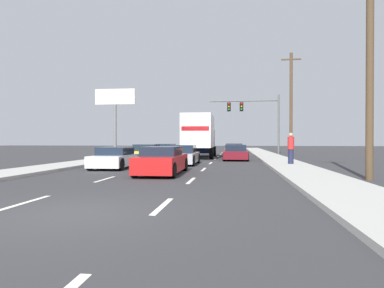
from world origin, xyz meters
TOP-DOWN VIEW (x-y plane):
  - ground_plane at (0.00, 25.00)m, footprint 140.00×140.00m
  - sidewalk_right at (6.47, 20.00)m, footprint 2.44×80.00m
  - sidewalk_left at (-6.47, 20.00)m, footprint 2.44×80.00m
  - lane_markings at (0.00, 23.57)m, footprint 3.54×57.00m
  - car_tan at (-3.50, 26.19)m, footprint 2.03×4.37m
  - car_yellow at (-3.46, 19.07)m, footprint 1.99×4.54m
  - car_white at (-3.24, 11.44)m, footprint 1.97×4.50m
  - box_truck at (0.22, 23.09)m, footprint 2.70×8.39m
  - car_silver at (-0.04, 14.64)m, footprint 2.01×4.17m
  - car_red at (0.06, 8.48)m, footprint 1.85×4.63m
  - car_orange at (3.22, 26.95)m, footprint 1.90×4.24m
  - car_maroon at (3.38, 20.12)m, footprint 1.93×4.54m
  - traffic_signal_mast at (4.89, 31.27)m, footprint 7.68×0.69m
  - utility_pole_near at (8.44, 7.07)m, footprint 1.80×0.28m
  - utility_pole_mid at (8.48, 25.68)m, footprint 1.80×0.28m
  - roadside_billboard at (-10.77, 31.72)m, footprint 4.84×0.36m
  - pedestrian_near_corner at (6.62, 14.01)m, footprint 0.38×0.38m

SIDE VIEW (x-z plane):
  - ground_plane at x=0.00m, z-range 0.00..0.00m
  - lane_markings at x=0.00m, z-range 0.00..0.01m
  - sidewalk_right at x=6.47m, z-range 0.00..0.14m
  - sidewalk_left at x=-6.47m, z-range 0.00..0.14m
  - car_maroon at x=3.38m, z-range -0.05..1.14m
  - car_white at x=-3.24m, z-range -0.03..1.13m
  - car_tan at x=-3.50m, z-range -0.04..1.16m
  - car_silver at x=-0.04m, z-range -0.06..1.18m
  - car_yellow at x=-3.46m, z-range -0.04..1.19m
  - car_orange at x=3.22m, z-range -0.04..1.20m
  - car_red at x=0.06m, z-range -0.03..1.21m
  - pedestrian_near_corner at x=6.62m, z-range 0.14..1.98m
  - box_truck at x=0.22m, z-range 0.25..3.93m
  - traffic_signal_mast at x=4.89m, z-range 1.52..8.08m
  - utility_pole_near at x=8.44m, z-range 0.14..9.65m
  - utility_pole_mid at x=8.48m, z-range 0.14..9.82m
  - roadside_billboard at x=-10.77m, z-range 1.76..9.40m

